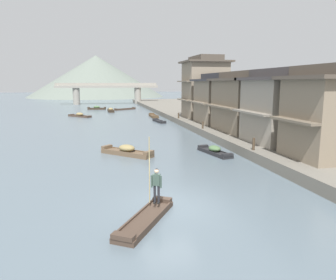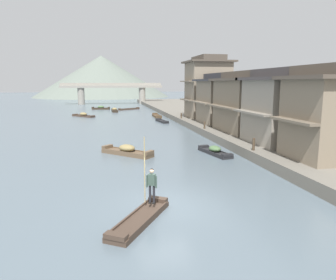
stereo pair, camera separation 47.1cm
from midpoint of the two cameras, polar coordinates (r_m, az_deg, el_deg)
ground_plane at (r=15.48m, az=0.44°, el=-11.63°), size 400.00×400.00×0.00m
riverbank_right at (r=48.63m, az=12.61°, el=3.57°), size 18.00×110.00×0.77m
boat_foreground_poled at (r=13.78m, az=-4.02°, el=-13.90°), size 3.10×4.09×0.39m
boatman_person at (r=14.40m, az=-2.05°, el=-7.40°), size 0.55×0.35×3.04m
boat_moored_nearest at (r=70.24m, az=-6.78°, el=5.50°), size 4.86×3.60×0.42m
boat_moored_second at (r=57.08m, az=-14.63°, el=4.30°), size 4.07×4.38×0.74m
boat_moored_third at (r=26.37m, az=8.84°, el=-2.00°), size 1.75×4.15×0.70m
boat_moored_far at (r=47.55m, az=-0.80°, el=3.37°), size 1.39×4.05×0.38m
boat_midriver_drifting at (r=71.96m, az=-11.71°, el=5.60°), size 3.99×1.70×0.82m
boat_midriver_upstream at (r=65.74m, az=-9.29°, el=5.26°), size 1.22×4.35×0.81m
boat_upstream_distant at (r=26.02m, az=-6.80°, el=-1.99°), size 4.07×4.06×0.85m
boat_crossing_west at (r=54.55m, az=-1.76°, el=4.28°), size 1.05×4.68×0.53m
house_waterfront_nearest at (r=23.35m, az=27.20°, el=4.22°), size 5.56×5.40×6.14m
house_waterfront_second at (r=28.23m, az=20.14°, el=5.53°), size 5.98×6.37×6.14m
house_waterfront_tall at (r=34.14m, az=14.48°, el=6.50°), size 6.29×7.90×6.14m
house_waterfront_narrow at (r=40.80m, az=10.29°, el=7.21°), size 6.70×6.76×6.14m
house_waterfront_far at (r=46.83m, az=7.37°, el=9.25°), size 6.71×6.03×8.74m
mooring_post_dock_near at (r=24.76m, az=15.56°, el=-0.73°), size 0.20×0.20×0.93m
mooring_post_dock_mid at (r=35.52m, az=6.91°, el=2.66°), size 0.20×0.20×0.78m
mooring_post_dock_far at (r=45.69m, az=2.67°, el=4.37°), size 0.20×0.20×0.77m
stone_bridge at (r=89.77m, az=-9.81°, el=8.78°), size 27.53×2.40×5.76m
hill_far_west at (r=141.15m, az=-11.65°, el=11.08°), size 56.58×56.58×17.11m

